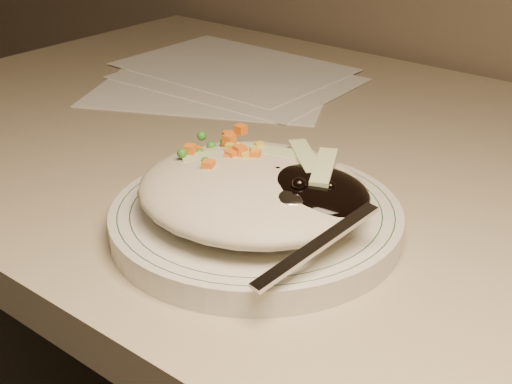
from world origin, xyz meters
The scene contains 5 objects.
desk centered at (0.00, 1.38, 0.54)m, with size 1.40×0.70×0.74m.
plate centered at (-0.08, 1.20, 0.75)m, with size 0.24×0.24×0.02m, color silver.
plate_rim centered at (-0.08, 1.20, 0.76)m, with size 0.23×0.23×0.00m.
meal centered at (-0.07, 1.20, 0.78)m, with size 0.20×0.19×0.05m.
papers centered at (-0.37, 1.50, 0.74)m, with size 0.37×0.35×0.00m.
Camera 1 is at (0.25, 0.80, 1.04)m, focal length 50.00 mm.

